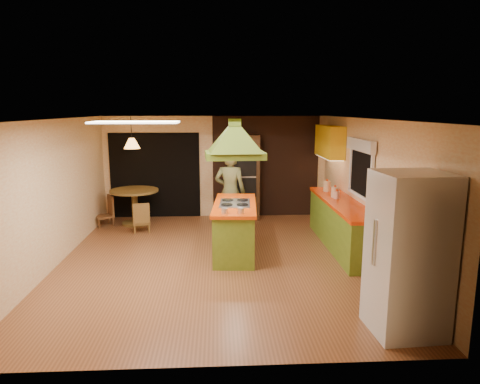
{
  "coord_description": "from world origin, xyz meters",
  "views": [
    {
      "loc": [
        0.05,
        -7.33,
        2.67
      ],
      "look_at": [
        0.46,
        0.46,
        1.15
      ],
      "focal_mm": 32.0,
      "sensor_mm": 36.0,
      "label": 1
    }
  ],
  "objects": [
    {
      "name": "nook_opening",
      "position": [
        -1.5,
        3.23,
        1.05
      ],
      "size": [
        2.2,
        0.03,
        2.1
      ],
      "primitive_type": "cube",
      "color": "black",
      "rests_on": "ground"
    },
    {
      "name": "ground",
      "position": [
        0.0,
        0.0,
        0.0
      ],
      "size": [
        6.5,
        6.5,
        0.0
      ],
      "primitive_type": "plane",
      "color": "brown",
      "rests_on": "ground"
    },
    {
      "name": "right_counter",
      "position": [
        2.45,
        0.6,
        0.46
      ],
      "size": [
        0.62,
        3.05,
        0.92
      ],
      "color": "olive",
      "rests_on": "ground"
    },
    {
      "name": "upper_cabinets",
      "position": [
        2.57,
        2.2,
        1.95
      ],
      "size": [
        0.34,
        1.4,
        0.7
      ],
      "primitive_type": "cube",
      "color": "yellow",
      "rests_on": "room_walls"
    },
    {
      "name": "ceiling_plane",
      "position": [
        0.0,
        0.0,
        2.5
      ],
      "size": [
        6.5,
        6.5,
        0.0
      ],
      "primitive_type": "plane",
      "rotation": [
        3.14,
        0.0,
        0.0
      ],
      "color": "silver",
      "rests_on": "room_walls"
    },
    {
      "name": "brick_panel",
      "position": [
        1.25,
        3.23,
        1.25
      ],
      "size": [
        2.64,
        0.03,
        2.5
      ],
      "primitive_type": "cube",
      "color": "#381E14",
      "rests_on": "ground"
    },
    {
      "name": "man",
      "position": [
        0.31,
        1.66,
        0.91
      ],
      "size": [
        0.74,
        0.56,
        1.83
      ],
      "primitive_type": "imported",
      "rotation": [
        0.0,
        0.0,
        2.95
      ],
      "color": "brown",
      "rests_on": "ground"
    },
    {
      "name": "chair_left",
      "position": [
        -2.59,
        2.43,
        0.35
      ],
      "size": [
        0.53,
        0.53,
        0.7
      ],
      "primitive_type": null,
      "rotation": [
        0.0,
        0.0,
        -1.03
      ],
      "color": "brown",
      "rests_on": "ground"
    },
    {
      "name": "chair_near",
      "position": [
        -1.64,
        1.88,
        0.34
      ],
      "size": [
        0.45,
        0.45,
        0.67
      ],
      "primitive_type": null,
      "rotation": [
        0.0,
        0.0,
        3.38
      ],
      "color": "brown",
      "rests_on": "ground"
    },
    {
      "name": "canister_medium",
      "position": [
        2.4,
        0.99,
        1.02
      ],
      "size": [
        0.15,
        0.15,
        0.21
      ],
      "primitive_type": "cylinder",
      "rotation": [
        0.0,
        0.0,
        0.0
      ],
      "color": "beige",
      "rests_on": "right_counter"
    },
    {
      "name": "wall_oven",
      "position": [
        0.7,
        2.95,
        1.03
      ],
      "size": [
        0.7,
        0.62,
        2.06
      ],
      "rotation": [
        0.0,
        0.0,
        0.03
      ],
      "color": "#4B2E18",
      "rests_on": "ground"
    },
    {
      "name": "dining_table",
      "position": [
        -1.89,
        2.53,
        0.59
      ],
      "size": [
        1.11,
        1.11,
        0.83
      ],
      "rotation": [
        0.0,
        0.0,
        -0.36
      ],
      "color": "brown",
      "rests_on": "ground"
    },
    {
      "name": "room_walls",
      "position": [
        0.0,
        0.0,
        1.25
      ],
      "size": [
        5.5,
        6.5,
        6.5
      ],
      "color": "beige",
      "rests_on": "ground"
    },
    {
      "name": "range_hood",
      "position": [
        0.36,
        0.36,
        2.25
      ],
      "size": [
        1.1,
        0.82,
        0.8
      ],
      "rotation": [
        0.0,
        0.0,
        0.07
      ],
      "color": "#526A1A",
      "rests_on": "ceiling_plane"
    },
    {
      "name": "kitchen_island",
      "position": [
        0.36,
        0.36,
        0.48
      ],
      "size": [
        0.9,
        1.96,
        0.97
      ],
      "rotation": [
        0.0,
        0.0,
        -0.07
      ],
      "color": "olive",
      "rests_on": "ground"
    },
    {
      "name": "window_right",
      "position": [
        2.7,
        0.4,
        1.77
      ],
      "size": [
        0.12,
        1.35,
        1.06
      ],
      "color": "black",
      "rests_on": "room_walls"
    },
    {
      "name": "fluor_panel",
      "position": [
        -1.1,
        -1.2,
        2.48
      ],
      "size": [
        1.2,
        0.6,
        0.03
      ],
      "primitive_type": "cube",
      "color": "white",
      "rests_on": "ceiling_plane"
    },
    {
      "name": "canister_small",
      "position": [
        2.4,
        0.85,
        0.99
      ],
      "size": [
        0.13,
        0.13,
        0.15
      ],
      "primitive_type": "cylinder",
      "rotation": [
        0.0,
        0.0,
        0.2
      ],
      "color": "beige",
      "rests_on": "right_counter"
    },
    {
      "name": "canister_large",
      "position": [
        2.4,
        1.62,
        1.03
      ],
      "size": [
        0.19,
        0.19,
        0.22
      ],
      "primitive_type": "cylinder",
      "rotation": [
        0.0,
        0.0,
        -0.33
      ],
      "color": "beige",
      "rests_on": "right_counter"
    },
    {
      "name": "refrigerator",
      "position": [
        2.29,
        -2.62,
        0.98
      ],
      "size": [
        0.85,
        0.81,
        1.96
      ],
      "primitive_type": "cube",
      "rotation": [
        0.0,
        0.0,
        0.06
      ],
      "color": "silver",
      "rests_on": "ground"
    },
    {
      "name": "pendant_lamp",
      "position": [
        -1.89,
        2.53,
        1.9
      ],
      "size": [
        0.38,
        0.38,
        0.24
      ],
      "primitive_type": "cone",
      "rotation": [
        0.0,
        0.0,
        0.06
      ],
      "color": "#FF9E3F",
      "rests_on": "ceiling_plane"
    }
  ]
}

